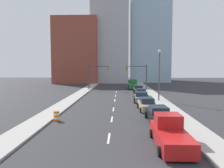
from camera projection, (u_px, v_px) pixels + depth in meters
sidewalk_left at (89, 87)px, 54.79m from camera, size 2.32×94.89×0.18m
sidewalk_right at (145, 88)px, 54.27m from camera, size 2.32×94.89×0.18m
lane_stripe_at_9m at (109, 138)px, 16.06m from camera, size 0.16×2.40×0.01m
lane_stripe_at_15m at (112, 119)px, 21.89m from camera, size 0.16×2.40×0.01m
lane_stripe_at_20m at (113, 109)px, 27.03m from camera, size 0.16×2.40×0.01m
lane_stripe_at_27m at (115, 100)px, 34.17m from camera, size 0.16×2.40×0.01m
lane_stripe_at_33m at (116, 96)px, 39.77m from camera, size 0.16×2.40×0.01m
lane_stripe_at_39m at (116, 92)px, 45.67m from camera, size 0.16×2.40×0.01m
building_brick_left at (79, 52)px, 74.14m from camera, size 14.00×16.00×20.84m
building_office_center at (111, 37)px, 77.31m from camera, size 12.00×20.00×31.39m
building_glass_right at (148, 41)px, 80.86m from camera, size 13.00×20.00×29.42m
traffic_signal_left at (95, 73)px, 48.80m from camera, size 4.69×0.35×5.76m
traffic_signal_right at (140, 74)px, 48.43m from camera, size 4.69×0.35×5.76m
traffic_barrel at (56, 116)px, 21.25m from camera, size 0.56×0.56×0.95m
street_lamp at (159, 71)px, 32.82m from camera, size 0.44×0.44×7.81m
pickup_truck_red at (170, 133)px, 14.57m from camera, size 2.24×5.58×1.97m
sedan_black at (158, 115)px, 20.93m from camera, size 2.28×4.81×1.48m
sedan_tan at (147, 105)px, 26.40m from camera, size 2.11×4.72×1.53m
sedan_gray at (141, 97)px, 32.81m from camera, size 2.30×4.59×1.50m
sedan_teal at (141, 93)px, 38.70m from camera, size 2.00×4.32×1.37m
sedan_brown at (138, 89)px, 44.77m from camera, size 2.19×4.81×1.45m
pickup_truck_green at (133, 85)px, 52.53m from camera, size 2.60×6.22×2.21m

